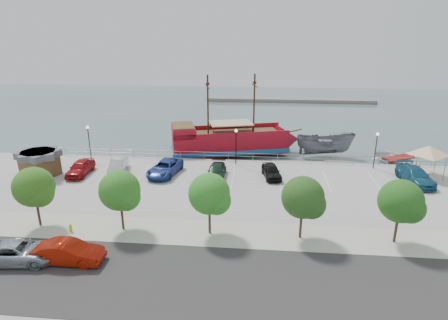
{
  "coord_description": "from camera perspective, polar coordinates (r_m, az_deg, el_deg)",
  "views": [
    {
      "loc": [
        2.54,
        -35.73,
        15.03
      ],
      "look_at": [
        -1.0,
        2.0,
        2.0
      ],
      "focal_mm": 30.0,
      "sensor_mm": 36.0,
      "label": 1
    }
  ],
  "objects": [
    {
      "name": "parked_car_h",
      "position": [
        43.84,
        27.13,
        -2.13
      ],
      "size": [
        3.01,
        5.85,
        1.62
      ],
      "primitive_type": "imported",
      "rotation": [
        0.0,
        0.0,
        0.14
      ],
      "color": "#1B5673",
      "rests_on": "land_slab"
    },
    {
      "name": "far_shore",
      "position": [
        92.37,
        10.04,
        8.95
      ],
      "size": [
        40.0,
        3.0,
        0.8
      ],
      "primitive_type": "cube",
      "color": "gray",
      "rests_on": "ground"
    },
    {
      "name": "tree_d",
      "position": [
        28.42,
        -1.99,
        -5.43
      ],
      "size": [
        3.3,
        3.2,
        5.0
      ],
      "color": "#473321",
      "rests_on": "sidewalk"
    },
    {
      "name": "canopy_tent",
      "position": [
        46.03,
        28.79,
        1.91
      ],
      "size": [
        5.11,
        5.11,
        3.87
      ],
      "rotation": [
        0.0,
        0.0,
        -0.1
      ],
      "color": "slate",
      "rests_on": "land_slab"
    },
    {
      "name": "sidewalk",
      "position": [
        29.9,
        -0.24,
        -11.17
      ],
      "size": [
        100.0,
        4.0,
        0.05
      ],
      "primitive_type": "cube",
      "color": "beige",
      "rests_on": "land_slab"
    },
    {
      "name": "pirate_ship",
      "position": [
        51.06,
        2.25,
        2.9
      ],
      "size": [
        18.33,
        9.37,
        11.35
      ],
      "rotation": [
        0.0,
        0.0,
        0.27
      ],
      "color": "maroon",
      "rests_on": "ground"
    },
    {
      "name": "shed",
      "position": [
        45.35,
        -26.29,
        -0.4
      ],
      "size": [
        4.48,
        4.48,
        2.84
      ],
      "rotation": [
        0.0,
        0.0,
        -0.38
      ],
      "color": "brown",
      "rests_on": "land_slab"
    },
    {
      "name": "tree_e",
      "position": [
        28.45,
        12.22,
        -5.85
      ],
      "size": [
        3.3,
        3.2,
        5.0
      ],
      "color": "#473321",
      "rests_on": "sidewalk"
    },
    {
      "name": "parked_car_d",
      "position": [
        40.64,
        -1.15,
        -1.72
      ],
      "size": [
        1.92,
        4.64,
        1.34
      ],
      "primitive_type": "imported",
      "rotation": [
        0.0,
        0.0,
        -0.01
      ],
      "color": "#183223",
      "rests_on": "land_slab"
    },
    {
      "name": "speedboat",
      "position": [
        51.65,
        24.96,
        -0.17
      ],
      "size": [
        7.09,
        7.81,
        1.33
      ],
      "primitive_type": "imported",
      "rotation": [
        0.0,
        0.0,
        0.51
      ],
      "color": "white",
      "rests_on": "ground"
    },
    {
      "name": "parked_car_a",
      "position": [
        44.24,
        -21.04,
        -1.1
      ],
      "size": [
        2.04,
        4.78,
        1.61
      ],
      "primitive_type": "imported",
      "rotation": [
        0.0,
        0.0,
        0.03
      ],
      "color": "maroon",
      "rests_on": "land_slab"
    },
    {
      "name": "parked_car_c",
      "position": [
        41.83,
        -8.99,
        -1.19
      ],
      "size": [
        3.52,
        5.97,
        1.56
      ],
      "primitive_type": "imported",
      "rotation": [
        0.0,
        0.0,
        -0.17
      ],
      "color": "navy",
      "rests_on": "land_slab"
    },
    {
      "name": "dock_mid",
      "position": [
        47.95,
        11.6,
        -0.7
      ],
      "size": [
        7.2,
        2.11,
        0.41
      ],
      "primitive_type": "cube",
      "rotation": [
        0.0,
        0.0,
        -0.01
      ],
      "color": "gray",
      "rests_on": "ground"
    },
    {
      "name": "dock_west",
      "position": [
        50.81,
        -15.28,
        0.14
      ],
      "size": [
        7.63,
        4.67,
        0.42
      ],
      "primitive_type": "cube",
      "rotation": [
        0.0,
        0.0,
        -0.38
      ],
      "color": "gray",
      "rests_on": "ground"
    },
    {
      "name": "seawall_railing",
      "position": [
        45.96,
        1.92,
        0.57
      ],
      "size": [
        50.0,
        0.06,
        1.0
      ],
      "color": "gray",
      "rests_on": "land_slab"
    },
    {
      "name": "lamp_post_mid",
      "position": [
        44.0,
        1.85,
        3.02
      ],
      "size": [
        0.36,
        0.36,
        4.28
      ],
      "color": "black",
      "rests_on": "land_slab"
    },
    {
      "name": "patrol_boat",
      "position": [
        51.85,
        15.14,
        2.04
      ],
      "size": [
        8.02,
        3.5,
        3.03
      ],
      "primitive_type": "imported",
      "rotation": [
        0.0,
        0.0,
        1.64
      ],
      "color": "slate",
      "rests_on": "ground"
    },
    {
      "name": "lamp_post_left",
      "position": [
        48.49,
        -19.94,
        3.38
      ],
      "size": [
        0.36,
        0.36,
        4.28
      ],
      "color": "black",
      "rests_on": "land_slab"
    },
    {
      "name": "street_sedan",
      "position": [
        28.32,
        -22.6,
        -12.86
      ],
      "size": [
        4.76,
        1.69,
        1.56
      ],
      "primitive_type": "imported",
      "rotation": [
        0.0,
        0.0,
        1.58
      ],
      "color": "#911506",
      "rests_on": "street"
    },
    {
      "name": "ground",
      "position": [
        39.25,
        1.19,
        -5.14
      ],
      "size": [
        160.0,
        160.0,
        0.0
      ],
      "primitive_type": "plane",
      "color": "#495D5C"
    },
    {
      "name": "tree_f",
      "position": [
        30.14,
        25.61,
        -5.93
      ],
      "size": [
        3.3,
        3.2,
        5.0
      ],
      "color": "#473321",
      "rests_on": "sidewalk"
    },
    {
      "name": "street",
      "position": [
        24.93,
        -1.66,
        -18.09
      ],
      "size": [
        100.0,
        8.0,
        0.04
      ],
      "primitive_type": "cube",
      "color": "#363333",
      "rests_on": "land_slab"
    },
    {
      "name": "tree_c",
      "position": [
        30.07,
        -15.39,
        -4.72
      ],
      "size": [
        3.3,
        3.2,
        5.0
      ],
      "color": "#473321",
      "rests_on": "sidewalk"
    },
    {
      "name": "fire_hydrant",
      "position": [
        32.37,
        -22.33,
        -9.53
      ],
      "size": [
        0.23,
        0.23,
        0.66
      ],
      "rotation": [
        0.0,
        0.0,
        -0.33
      ],
      "color": "#CECB00",
      "rests_on": "sidewalk"
    },
    {
      "name": "tree_b",
      "position": [
        33.14,
        -26.82,
        -3.91
      ],
      "size": [
        3.3,
        3.2,
        5.0
      ],
      "color": "#473321",
      "rests_on": "sidewalk"
    },
    {
      "name": "parked_car_b",
      "position": [
        43.78,
        -15.86,
        -0.82
      ],
      "size": [
        2.32,
        4.72,
        1.49
      ],
      "primitive_type": "imported",
      "rotation": [
        0.0,
        0.0,
        0.17
      ],
      "color": "silver",
      "rests_on": "land_slab"
    },
    {
      "name": "parked_car_e",
      "position": [
        40.86,
        7.24,
        -1.69
      ],
      "size": [
        2.43,
        4.45,
        1.44
      ],
      "primitive_type": "imported",
      "rotation": [
        0.0,
        0.0,
        0.18
      ],
      "color": "black",
      "rests_on": "land_slab"
    },
    {
      "name": "lamp_post_right",
      "position": [
        45.95,
        22.2,
        2.28
      ],
      "size": [
        0.36,
        0.36,
        4.28
      ],
      "color": "black",
      "rests_on": "land_slab"
    },
    {
      "name": "street_van",
      "position": [
        29.91,
        -28.81,
        -12.17
      ],
      "size": [
        5.6,
        3.09,
        1.48
      ],
      "primitive_type": "imported",
      "rotation": [
        0.0,
        0.0,
        1.69
      ],
      "color": "#8F9CA4",
      "rests_on": "street"
    },
    {
      "name": "dock_east",
      "position": [
        49.19,
        19.5,
        -0.91
      ],
      "size": [
        7.88,
        5.06,
        0.44
      ],
      "primitive_type": "cube",
      "rotation": [
        0.0,
        0.0,
        -0.41
      ],
      "color": "slate",
      "rests_on": "ground"
    }
  ]
}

